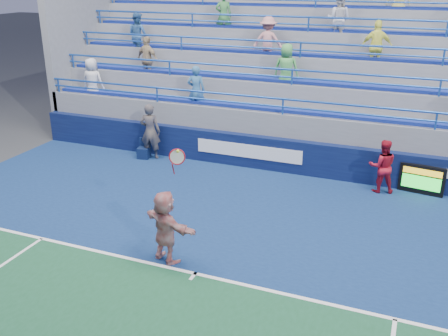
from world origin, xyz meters
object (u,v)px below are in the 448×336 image
at_px(serve_speed_board, 422,180).
at_px(ball_girl, 382,166).
at_px(line_judge, 150,131).
at_px(judge_chair, 144,152).
at_px(tennis_player, 165,227).

height_order(serve_speed_board, ball_girl, ball_girl).
bearing_deg(line_judge, judge_chair, 13.44).
distance_m(judge_chair, tennis_player, 6.85).
xyz_separation_m(tennis_player, ball_girl, (4.07, 5.70, -0.04)).
bearing_deg(line_judge, serve_speed_board, 171.26).
height_order(judge_chair, tennis_player, tennis_player).
relative_size(judge_chair, ball_girl, 0.44).
height_order(judge_chair, ball_girl, ball_girl).
relative_size(serve_speed_board, tennis_player, 0.47).
bearing_deg(tennis_player, line_judge, 122.30).
bearing_deg(tennis_player, judge_chair, 124.43).
distance_m(judge_chair, ball_girl, 7.95).
distance_m(serve_speed_board, judge_chair, 9.05).
bearing_deg(serve_speed_board, judge_chair, -177.75).
xyz_separation_m(tennis_player, line_judge, (-3.62, 5.73, 0.13)).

